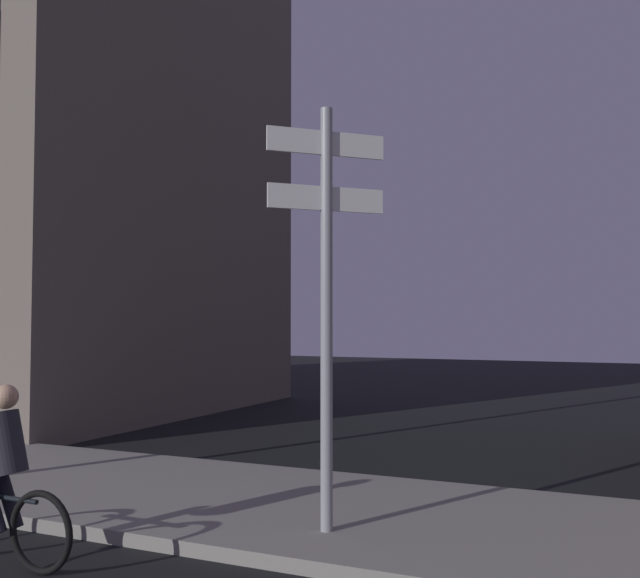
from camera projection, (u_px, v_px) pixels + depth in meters
sidewalk_kerb at (292, 508)px, 8.11m from camera, size 40.00×3.43×0.14m
signpost at (327, 283)px, 7.10m from camera, size 0.89×0.89×4.15m
cyclist at (0, 481)px, 6.43m from camera, size 1.82×0.33×1.61m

